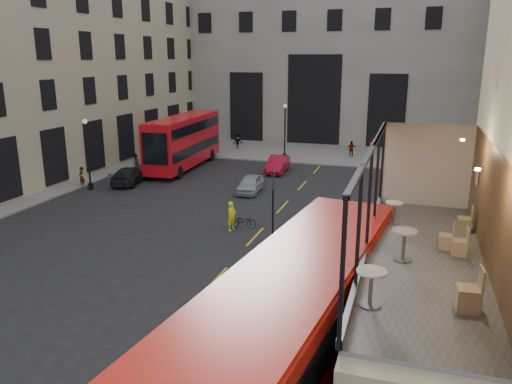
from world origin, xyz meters
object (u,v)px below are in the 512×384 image
(street_lamp_a, at_px, (88,159))
(bicycle, at_px, (243,221))
(cyclist, at_px, (232,216))
(pedestrian_d, at_px, (372,146))
(cafe_table_mid, at_px, (404,240))
(traffic_light_near, at_px, (273,196))
(cafe_chair_b, at_px, (460,246))
(traffic_light_far, at_px, (173,139))
(street_lamp_b, at_px, (285,135))
(pedestrian_b, at_px, (238,142))
(pedestrian_e, at_px, (82,177))
(car_a, at_px, (250,184))
(cafe_table_near, at_px, (371,282))
(bus_near, at_px, (294,341))
(cafe_chair_a, at_px, (469,297))
(car_b, at_px, (278,164))
(cafe_chair_c, at_px, (446,241))
(bus_far, at_px, (184,139))
(cafe_chair_d, at_px, (465,224))
(pedestrian_a, at_px, (136,163))
(cafe_table_far, at_px, (394,209))
(car_c, at_px, (129,175))
(pedestrian_c, at_px, (351,149))

(street_lamp_a, relative_size, bicycle, 3.44)
(cyclist, relative_size, pedestrian_d, 1.05)
(pedestrian_d, height_order, cafe_table_mid, cafe_table_mid)
(traffic_light_near, height_order, cafe_chair_b, cafe_chair_b)
(traffic_light_far, height_order, street_lamp_b, street_lamp_b)
(pedestrian_b, xyz_separation_m, pedestrian_e, (-6.10, -18.64, -0.07))
(car_a, relative_size, cafe_table_near, 4.66)
(bus_near, bearing_deg, cafe_chair_a, -10.63)
(pedestrian_e, relative_size, cafe_chair_b, 2.02)
(car_b, distance_m, cafe_chair_c, 30.11)
(traffic_light_near, relative_size, street_lamp_b, 0.71)
(bus_far, distance_m, cafe_chair_a, 36.56)
(pedestrian_e, xyz_separation_m, cafe_table_mid, (24.09, -18.87, 4.36))
(bus_far, height_order, cafe_chair_d, cafe_chair_d)
(cyclist, bearing_deg, pedestrian_a, 66.86)
(cafe_table_far, bearing_deg, cafe_chair_a, -71.89)
(bus_near, distance_m, pedestrian_d, 41.28)
(traffic_light_near, relative_size, cafe_table_near, 4.74)
(cafe_chair_b, bearing_deg, cafe_table_mid, -149.45)
(bus_near, relative_size, pedestrian_d, 7.61)
(bus_near, height_order, cafe_chair_b, cafe_chair_b)
(pedestrian_a, relative_size, cafe_chair_b, 2.04)
(bicycle, height_order, cyclist, cyclist)
(bicycle, height_order, pedestrian_e, pedestrian_e)
(pedestrian_b, bearing_deg, cafe_table_mid, -103.29)
(cafe_table_mid, xyz_separation_m, cafe_chair_d, (1.70, 2.87, -0.30))
(cafe_chair_c, bearing_deg, street_lamp_b, 111.49)
(cyclist, height_order, cafe_chair_a, cafe_chair_a)
(cyclist, bearing_deg, cafe_table_far, -118.81)
(traffic_light_near, height_order, bicycle, traffic_light_near)
(cafe_chair_d, bearing_deg, cafe_table_far, 175.43)
(car_a, height_order, car_c, car_c)
(pedestrian_a, height_order, cafe_table_mid, cafe_table_mid)
(cafe_chair_c, bearing_deg, pedestrian_b, 117.73)
(car_a, xyz_separation_m, cafe_chair_a, (12.59, -23.65, 4.26))
(pedestrian_c, bearing_deg, cafe_table_far, 75.67)
(traffic_light_far, distance_m, cafe_chair_d, 34.19)
(street_lamp_b, height_order, cafe_table_mid, cafe_table_mid)
(traffic_light_near, bearing_deg, cafe_chair_d, -47.61)
(pedestrian_d, relative_size, cafe_chair_a, 1.70)
(car_a, height_order, pedestrian_a, pedestrian_a)
(bus_near, bearing_deg, pedestrian_b, 111.65)
(cafe_chair_c, bearing_deg, bicycle, 129.43)
(cafe_table_far, bearing_deg, traffic_light_near, 125.19)
(car_c, relative_size, bicycle, 2.92)
(traffic_light_far, bearing_deg, pedestrian_e, -108.26)
(cafe_chair_c, bearing_deg, cyclist, 132.13)
(bus_near, bearing_deg, bicycle, 113.59)
(bus_near, bearing_deg, cafe_chair_d, 47.21)
(bus_near, height_order, pedestrian_a, bus_near)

